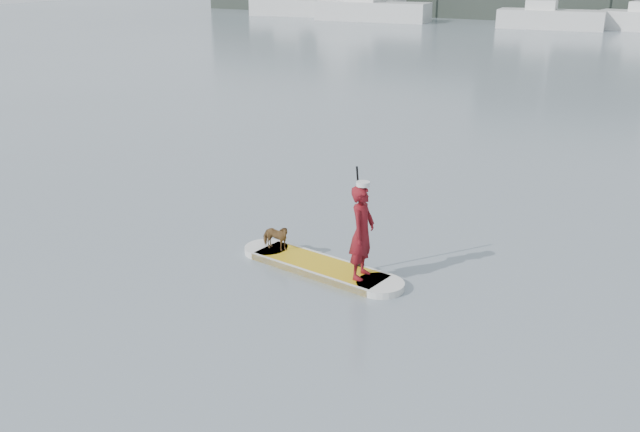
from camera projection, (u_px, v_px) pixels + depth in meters
The scene contains 9 objects.
ground at pixel (519, 275), 12.21m from camera, with size 140.00×140.00×0.00m, color slate.
paddleboard at pixel (320, 267), 12.40m from camera, with size 3.27×1.16×0.12m.
paddler at pixel (362, 232), 11.61m from camera, with size 0.58×0.38×1.58m, color maroon.
white_cap at pixel (363, 184), 11.33m from camera, with size 0.22×0.22×0.07m, color silver.
dog at pixel (275, 237), 12.88m from camera, with size 0.26×0.58×0.49m, color brown.
paddle at pixel (360, 230), 12.02m from camera, with size 0.10×0.30×2.00m.
sailboat_a at pixel (297, 6), 64.47m from camera, with size 8.82×4.22×12.28m.
sailboat_b at pixel (372, 9), 59.31m from camera, with size 9.65×3.77×13.98m.
sailboat_c at pixel (550, 18), 52.99m from camera, with size 7.84×3.25×10.96m.
Camera 1 is at (2.46, -11.37, 5.15)m, focal length 40.00 mm.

